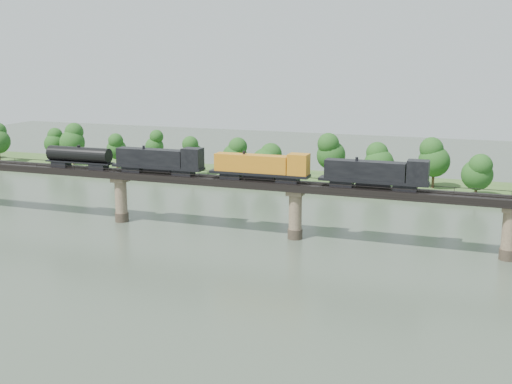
% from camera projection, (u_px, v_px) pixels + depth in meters
% --- Properties ---
extents(ground, '(400.00, 400.00, 0.00)m').
position_uv_depth(ground, '(242.00, 289.00, 101.70)').
color(ground, '#364334').
rests_on(ground, ground).
extents(far_bank, '(300.00, 24.00, 1.60)m').
position_uv_depth(far_bank, '(350.00, 183.00, 179.74)').
color(far_bank, '#315020').
rests_on(far_bank, ground).
extents(bridge, '(236.00, 30.00, 11.50)m').
position_uv_depth(bridge, '(295.00, 212.00, 128.14)').
color(bridge, '#473A2D').
rests_on(bridge, ground).
extents(bridge_superstructure, '(220.00, 4.90, 0.75)m').
position_uv_depth(bridge_superstructure, '(296.00, 181.00, 126.79)').
color(bridge_superstructure, black).
rests_on(bridge_superstructure, bridge).
extents(far_treeline, '(289.06, 17.54, 13.60)m').
position_uv_depth(far_treeline, '(318.00, 156.00, 176.60)').
color(far_treeline, '#382619').
rests_on(far_treeline, far_bank).
extents(freight_train, '(84.07, 3.28, 5.79)m').
position_uv_depth(freight_train, '(225.00, 165.00, 131.22)').
color(freight_train, black).
rests_on(freight_train, bridge).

